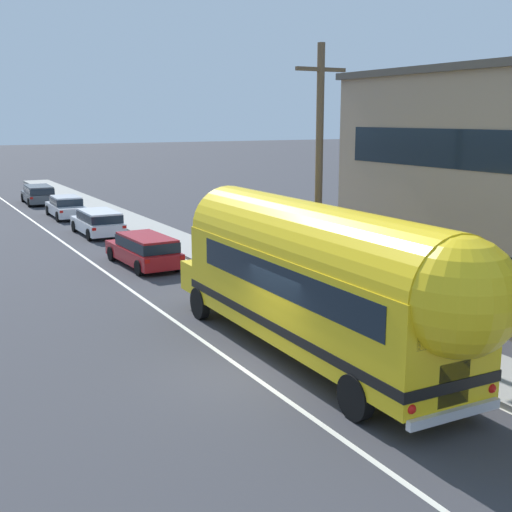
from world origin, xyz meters
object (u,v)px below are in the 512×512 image
at_px(car_lead, 145,248).
at_px(car_fourth, 38,193).
at_px(painted_bus, 321,277).
at_px(car_second, 98,221).
at_px(utility_pole, 319,175).
at_px(car_third, 66,206).

bearing_deg(car_lead, car_fourth, 89.61).
distance_m(car_lead, car_fourth, 23.89).
height_order(painted_bus, car_fourth, painted_bus).
height_order(painted_bus, car_lead, painted_bus).
relative_size(car_second, car_fourth, 0.95).
bearing_deg(car_second, car_fourth, 90.74).
bearing_deg(painted_bus, car_fourth, 89.97).
bearing_deg(car_second, utility_pole, -81.76).
bearing_deg(car_lead, painted_bus, -89.37).
xyz_separation_m(car_lead, car_fourth, (0.16, 23.89, 0.00)).
height_order(car_second, car_third, same).
distance_m(car_lead, car_third, 16.05).
relative_size(utility_pole, painted_bus, 0.67).
distance_m(utility_pole, car_second, 17.91).
bearing_deg(car_fourth, painted_bus, -90.03).
xyz_separation_m(utility_pole, car_third, (-2.51, 24.87, -3.68)).
bearing_deg(utility_pole, car_second, 98.24).
bearing_deg(utility_pole, car_lead, 108.06).
distance_m(utility_pole, car_fourth, 33.03).
bearing_deg(car_lead, utility_pole, -71.94).
xyz_separation_m(car_third, car_fourth, (-0.21, 7.85, 0.05)).
distance_m(car_lead, car_second, 8.55).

